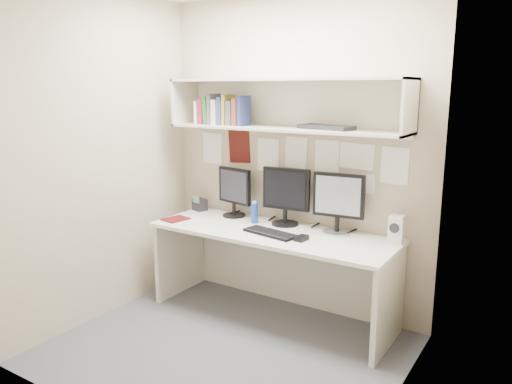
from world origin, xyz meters
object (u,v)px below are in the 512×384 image
Objects in this scene: desk at (272,274)px; monitor_left at (234,190)px; maroon_notebook at (176,219)px; monitor_right at (338,201)px; desk_phone at (200,204)px; speaker at (396,229)px; monitor_center at (286,194)px; keyboard at (270,233)px.

monitor_left is (-0.52, 0.22, 0.60)m from desk.
maroon_notebook is (-0.88, -0.16, 0.37)m from desk.
monitor_right is (0.98, -0.00, 0.02)m from monitor_left.
desk_phone is (-0.91, 0.22, 0.42)m from desk.
speaker is at bearing 11.69° from monitor_left.
monitor_center is at bearing 34.51° from maroon_notebook.
speaker reaches higher than desk.
desk is 4.20× the size of monitor_center.
keyboard is at bearing -148.77° from monitor_right.
speaker is at bearing -6.00° from monitor_center.
monitor_right is at bearing 14.60° from desk_phone.
desk is at bearing -10.89° from monitor_left.
monitor_center reaches higher than desk_phone.
speaker is 1.46× the size of desk_phone.
desk is 0.39m from keyboard.
monitor_left reaches higher than keyboard.
monitor_right is 1.39m from desk_phone.
speaker is (0.47, -0.01, -0.15)m from monitor_right.
desk is 4.48× the size of keyboard.
monitor_right is 1.06× the size of keyboard.
desk_phone is (-0.39, -0.00, -0.18)m from monitor_left.
speaker is (0.89, 0.31, 0.09)m from keyboard.
desk is at bearing 21.43° from maroon_notebook.
speaker is at bearing -6.75° from monitor_right.
monitor_right is at bearing 175.15° from speaker.
monitor_center is at bearing 90.49° from desk.
maroon_notebook is at bearing -166.34° from keyboard.
monitor_center is at bearing 14.63° from desk_phone.
desk_phone is (-1.84, 0.01, -0.05)m from speaker.
keyboard is at bearing 14.86° from maroon_notebook.
monitor_right is (0.46, 0.22, 0.62)m from desk.
monitor_right reaches higher than keyboard.
speaker is at bearing 12.86° from desk.
monitor_left is 0.57m from maroon_notebook.
maroon_notebook is at bearing -170.12° from monitor_right.
maroon_notebook is at bearing -162.23° from monitor_center.
desk_phone is (-0.03, 0.38, 0.05)m from maroon_notebook.
keyboard is at bearing -67.67° from desk.
keyboard reaches higher than desk.
desk is at bearing 122.33° from keyboard.
desk_phone is (-1.38, -0.00, -0.20)m from monitor_right.
desk_phone is at bearing 171.60° from keyboard.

